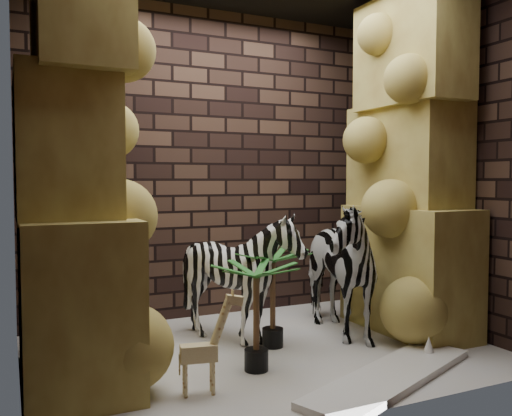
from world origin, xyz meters
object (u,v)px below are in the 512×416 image
zebra_left (240,284)px  palm_front (273,298)px  surfboard (391,376)px  giraffe_toy (199,342)px  zebra_right (330,256)px  palm_back (256,316)px

zebra_left → palm_front: zebra_left is taller
surfboard → zebra_left: bearing=93.9°
palm_front → zebra_left: bearing=132.8°
zebra_left → surfboard: 1.41m
zebra_left → giraffe_toy: size_ratio=1.62×
zebra_left → surfboard: (0.59, -1.19, -0.47)m
zebra_left → palm_front: (0.19, -0.21, -0.09)m
zebra_right → palm_back: bearing=-143.7°
palm_front → surfboard: (0.40, -0.98, -0.37)m
palm_front → surfboard: size_ratio=0.49×
giraffe_toy → palm_back: size_ratio=0.86×
zebra_left → surfboard: bearing=-50.6°
palm_back → zebra_right: bearing=29.4°
surfboard → palm_back: bearing=120.9°
zebra_right → giraffe_toy: zebra_right is taller
zebra_left → palm_back: size_ratio=1.40×
zebra_right → surfboard: bearing=-94.2°
zebra_right → surfboard: size_ratio=0.83×
zebra_right → zebra_left: bearing=179.9°
zebra_right → palm_front: (-0.61, -0.11, -0.29)m
palm_back → surfboard: size_ratio=0.47×
palm_back → surfboard: (0.74, -0.55, -0.36)m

